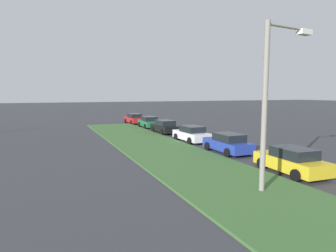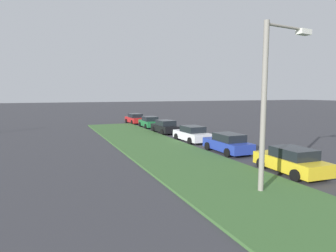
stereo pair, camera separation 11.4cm
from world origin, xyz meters
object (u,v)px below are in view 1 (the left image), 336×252
parked_car_yellow (291,161)px  parked_car_blue (228,143)px  streetlight (271,95)px  parked_car_white (192,134)px  parked_car_black (165,127)px  parked_car_red (134,119)px  parked_car_green (149,122)px

parked_car_yellow → parked_car_blue: (6.13, -0.02, 0.00)m
parked_car_yellow → streetlight: size_ratio=0.58×
parked_car_yellow → streetlight: 5.30m
parked_car_white → parked_car_black: same height
parked_car_white → streetlight: (-13.50, 3.20, 3.67)m
parked_car_yellow → parked_car_white: size_ratio=1.01×
parked_car_red → streetlight: streetlight is taller
parked_car_green → parked_car_red: size_ratio=1.00×
parked_car_yellow → streetlight: bearing=121.7°
parked_car_green → parked_car_black: bearing=-179.5°
parked_car_black → parked_car_red: bearing=-0.6°
parked_car_red → parked_car_black: bearing=178.4°
parked_car_black → parked_car_green: (5.70, -0.13, 0.00)m
parked_car_yellow → parked_car_blue: size_ratio=1.02×
parked_car_white → parked_car_red: size_ratio=0.99×
streetlight → parked_car_blue: bearing=-22.9°
parked_car_yellow → parked_car_black: same height
parked_car_blue → parked_car_white: size_ratio=0.99×
parked_car_blue → parked_car_red: 23.18m
parked_car_black → streetlight: size_ratio=0.58×
parked_car_red → parked_car_green: bearing=-179.4°
parked_car_blue → streetlight: (-7.98, 3.36, 3.67)m
streetlight → parked_car_red: bearing=-5.3°
parked_car_yellow → parked_car_white: (11.65, 0.15, 0.00)m
parked_car_white → parked_car_black: (6.26, 0.11, 0.00)m
parked_car_blue → parked_car_black: bearing=1.3°
parked_car_green → parked_car_blue: bearing=-177.7°
parked_car_red → parked_car_white: bearing=178.4°
parked_car_blue → parked_car_red: same height
streetlight → parked_car_black: bearing=-8.9°
parked_car_black → parked_car_yellow: bearing=179.3°
parked_car_black → parked_car_green: same height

